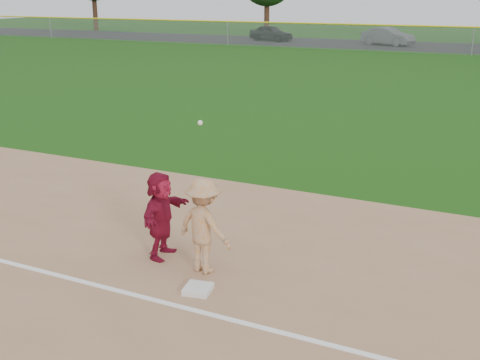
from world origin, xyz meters
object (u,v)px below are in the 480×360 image
at_px(first_base, 198,289).
at_px(base_runner, 161,215).
at_px(car_left, 271,33).
at_px(car_mid, 388,36).

bearing_deg(first_base, base_runner, 144.23).
distance_m(base_runner, car_left, 48.63).
height_order(car_left, car_mid, car_mid).
bearing_deg(first_base, car_mid, 99.38).
xyz_separation_m(first_base, car_mid, (-7.61, 46.07, 0.70)).
bearing_deg(base_runner, car_left, 15.89).
height_order(base_runner, car_mid, base_runner).
distance_m(car_left, car_mid, 11.03).
bearing_deg(base_runner, first_base, -130.87).
relative_size(car_left, car_mid, 0.93).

